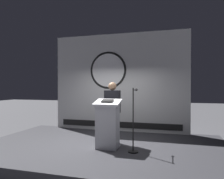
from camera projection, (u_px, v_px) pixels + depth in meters
The scene contains 6 objects.
ground_plane at pixel (102, 156), 5.51m from camera, with size 40.00×40.00×0.00m, color #4C4C51.
stage_platform at pixel (102, 150), 5.51m from camera, with size 6.40×4.00×0.30m, color #333338.
banner_display at pixel (118, 82), 7.27m from camera, with size 4.67×0.12×3.34m.
podium at pixel (108, 124), 5.20m from camera, with size 0.64×0.50×1.21m.
speaker_person at pixel (112, 112), 5.66m from camera, with size 0.40×0.26×1.64m.
microphone_stand at pixel (134, 129), 4.94m from camera, with size 0.24×0.60×1.49m.
Camera 1 is at (1.75, -5.21, 1.82)m, focal length 33.78 mm.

